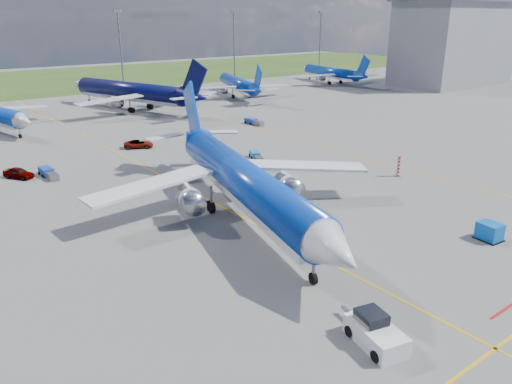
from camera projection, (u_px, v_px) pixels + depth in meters
ground at (296, 245)px, 48.28m from camera, size 400.00×400.00×0.00m
taxiway_lines at (164, 176)px, 69.13m from camera, size 60.25×160.00×0.02m
floodlight_masts at (49, 49)px, 132.20m from camera, size 202.20×0.50×22.70m
terminal_building at (454, 42)px, 157.56m from camera, size 42.00×22.00×26.00m
warning_post at (399, 166)px, 68.66m from camera, size 0.50×0.50×3.00m
bg_jet_n at (132, 109)px, 118.34m from camera, size 48.19×55.36×12.23m
bg_jet_ne at (239, 96)px, 137.50m from camera, size 38.32×43.99×9.71m
bg_jet_ene at (331, 83)px, 164.88m from camera, size 33.66×40.97×9.69m
main_airliner at (245, 218)px, 54.92m from camera, size 46.30×54.22×12.23m
pushback_tug at (375, 332)px, 33.62m from camera, size 3.31×6.40×2.13m
uld_container at (490, 231)px, 49.26m from camera, size 1.93×2.33×1.74m
service_car_a at (19, 173)px, 68.06m from camera, size 3.83×4.59×1.48m
service_car_b at (139, 144)px, 83.65m from camera, size 5.33×4.27×1.35m
service_car_c at (235, 161)px, 74.19m from camera, size 2.79×4.74×1.29m
baggage_tug_w at (256, 156)px, 77.22m from camera, size 2.78×4.54×0.99m
baggage_tug_c at (48, 173)px, 68.66m from camera, size 1.49×4.99×1.11m
baggage_tug_e at (254, 122)px, 101.93m from camera, size 1.52×4.93×1.10m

